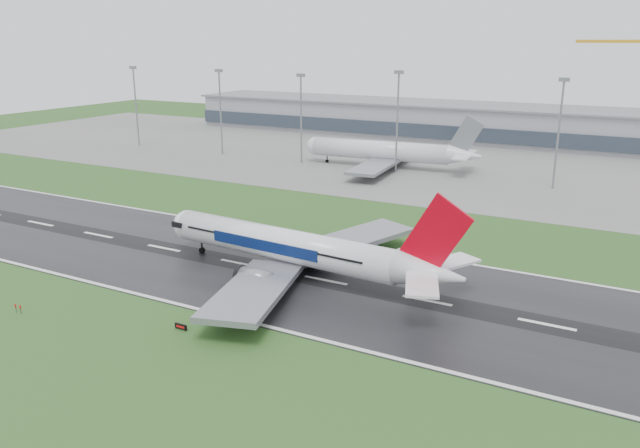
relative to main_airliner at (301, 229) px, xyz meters
The scene contains 12 objects.
ground 36.20m from the main_airliner, behind, with size 520.00×520.00×0.00m, color #244C1C.
runway 36.18m from the main_airliner, behind, with size 400.00×45.00×0.10m, color black.
apron 130.38m from the main_airliner, 105.56° to the left, with size 400.00×130.00×0.08m, color slate.
terminal 188.53m from the main_airliner, 100.67° to the left, with size 240.00×36.00×15.00m, color gray.
main_airliner is the anchor object (origin of this frame).
parked_airliner 109.75m from the main_airliner, 104.01° to the left, with size 64.87×60.39×19.01m, color silver, non-canonical shape.
runway_sign 30.77m from the main_airliner, 100.25° to the right, with size 2.30×0.26×1.04m, color black, non-canonical shape.
floodmast_0 170.99m from the main_airliner, 144.07° to the left, with size 0.64×0.64×32.05m, color gray.
floodmast_1 137.66m from the main_airliner, 133.19° to the left, with size 0.64×0.64×31.77m, color gray.
floodmast_2 115.92m from the main_airliner, 120.00° to the left, with size 0.64×0.64×30.99m, color gray.
floodmast_3 102.58m from the main_airliner, 101.60° to the left, with size 0.64×0.64×32.91m, color gray.
floodmast_4 105.08m from the main_airliner, 72.91° to the left, with size 0.64×0.64×32.00m, color gray.
Camera 1 is at (91.18, -97.21, 43.86)m, focal length 34.98 mm.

